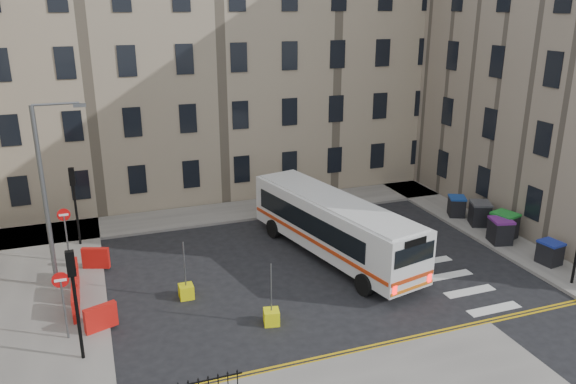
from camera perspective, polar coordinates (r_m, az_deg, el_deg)
ground at (r=27.57m, az=5.70°, el=-7.25°), size 120.00×120.00×0.00m
pavement_north at (r=33.47m, az=-10.08°, el=-2.54°), size 36.00×3.20×0.15m
pavement_east at (r=35.08m, az=16.26°, el=-2.02°), size 2.40×26.00×0.15m
pavement_west at (r=26.33m, az=-24.60°, el=-10.12°), size 6.00×22.00×0.15m
terrace_north at (r=38.15m, az=-14.23°, el=12.99°), size 38.30×10.80×17.20m
traffic_light_nw at (r=30.21m, az=-20.90°, el=-0.21°), size 0.28×0.22×4.10m
traffic_light_sw at (r=20.45m, az=-20.91°, el=-9.16°), size 0.28×0.22×4.10m
streetlamp at (r=25.54m, az=-23.51°, el=-0.40°), size 0.50×0.22×8.14m
no_entry_north at (r=28.60m, az=-21.72°, el=-3.04°), size 0.60×0.08×3.00m
no_entry_south at (r=22.18m, az=-21.97°, el=-9.37°), size 0.60×0.08×3.00m
roadworks_barriers at (r=25.46m, az=-19.97°, el=-9.03°), size 1.66×6.26×1.00m
bus at (r=27.60m, az=4.63°, el=-3.28°), size 4.87×11.22×2.98m
wheelie_bin_a at (r=29.65m, az=25.06°, el=-5.59°), size 1.02×1.14×1.12m
wheelie_bin_b at (r=31.17m, az=20.76°, el=-3.69°), size 1.28×1.39×1.29m
wheelie_bin_c at (r=31.93m, az=21.11°, el=-3.14°), size 1.36×1.47×1.36m
wheelie_bin_d at (r=33.26m, az=18.91°, el=-2.06°), size 1.44×1.52×1.33m
wheelie_bin_e at (r=34.27m, az=16.75°, el=-1.38°), size 1.27×1.34×1.16m
bollard_yellow at (r=24.72m, az=-10.30°, el=-9.91°), size 0.60×0.60×0.60m
bollard_chevron at (r=22.56m, az=-1.69°, el=-12.57°), size 0.71×0.71×0.60m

